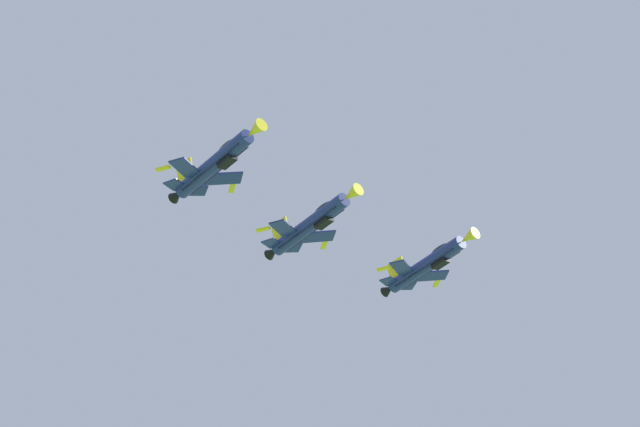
{
  "coord_description": "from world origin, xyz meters",
  "views": [
    {
      "loc": [
        -2.81,
        -5.46,
        2.0
      ],
      "look_at": [
        -23.28,
        109.4,
        96.16
      ],
      "focal_mm": 73.3,
      "sensor_mm": 36.0,
      "label": 1
    }
  ],
  "objects": [
    {
      "name": "fighter_jet_lead",
      "position": [
        -12.21,
        122.24,
        96.92
      ],
      "size": [
        13.2,
        12.12,
        4.4
      ],
      "rotation": [
        0.0,
        0.23,
        4.02
      ],
      "color": "navy"
    },
    {
      "name": "fighter_jet_left_wing",
      "position": [
        -24.2,
        109.07,
        94.55
      ],
      "size": [
        13.2,
        12.1,
        4.5
      ],
      "rotation": [
        0.0,
        0.26,
        4.02
      ],
      "color": "navy"
    },
    {
      "name": "fighter_jet_right_wing",
      "position": [
        -32.53,
        96.92,
        94.52
      ],
      "size": [
        13.2,
        12.11,
        4.45
      ],
      "rotation": [
        0.0,
        0.25,
        4.02
      ],
      "color": "navy"
    }
  ]
}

